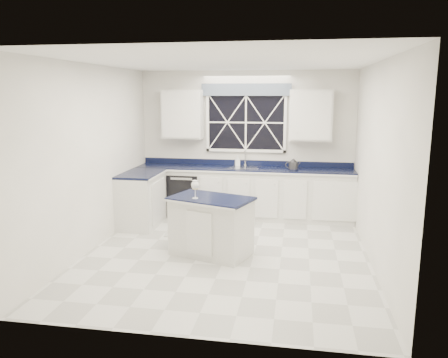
% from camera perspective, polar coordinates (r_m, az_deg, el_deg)
% --- Properties ---
extents(ground, '(4.50, 4.50, 0.00)m').
position_cam_1_polar(ground, '(6.41, 0.35, -9.75)').
color(ground, silver).
rests_on(ground, ground).
extents(back_wall, '(4.00, 0.10, 2.70)m').
position_cam_1_polar(back_wall, '(8.27, 2.89, 4.63)').
color(back_wall, white).
rests_on(back_wall, ground).
extents(base_cabinets, '(3.99, 1.60, 0.90)m').
position_cam_1_polar(base_cabinets, '(8.02, 0.08, -2.10)').
color(base_cabinets, silver).
rests_on(base_cabinets, ground).
extents(countertop, '(3.98, 0.64, 0.04)m').
position_cam_1_polar(countertop, '(8.04, 2.60, 1.35)').
color(countertop, black).
rests_on(countertop, base_cabinets).
extents(dishwasher, '(0.60, 0.58, 0.82)m').
position_cam_1_polar(dishwasher, '(8.34, -4.95, -1.90)').
color(dishwasher, black).
rests_on(dishwasher, ground).
extents(window, '(1.65, 0.09, 1.26)m').
position_cam_1_polar(window, '(8.18, 2.88, 7.94)').
color(window, black).
rests_on(window, ground).
extents(upper_cabinets, '(3.10, 0.34, 0.90)m').
position_cam_1_polar(upper_cabinets, '(8.06, 2.78, 8.39)').
color(upper_cabinets, silver).
rests_on(upper_cabinets, ground).
extents(faucet, '(0.05, 0.20, 0.30)m').
position_cam_1_polar(faucet, '(8.20, 2.78, 2.80)').
color(faucet, '#AEAEB0').
rests_on(faucet, countertop).
extents(island, '(1.29, 1.01, 0.84)m').
position_cam_1_polar(island, '(6.27, -1.69, -6.13)').
color(island, silver).
rests_on(island, ground).
extents(rug, '(1.50, 1.01, 0.02)m').
position_cam_1_polar(rug, '(7.49, -1.91, -6.54)').
color(rug, '#A7A7A2').
rests_on(rug, ground).
extents(kettle, '(0.27, 0.19, 0.19)m').
position_cam_1_polar(kettle, '(7.96, 9.01, 1.93)').
color(kettle, '#323134').
rests_on(kettle, countertop).
extents(wine_glass, '(0.11, 0.11, 0.26)m').
position_cam_1_polar(wine_glass, '(6.07, -3.80, -0.92)').
color(wine_glass, silver).
rests_on(wine_glass, island).
extents(soap_bottle, '(0.11, 0.11, 0.19)m').
position_cam_1_polar(soap_bottle, '(8.25, 1.76, 2.41)').
color(soap_bottle, silver).
rests_on(soap_bottle, countertop).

